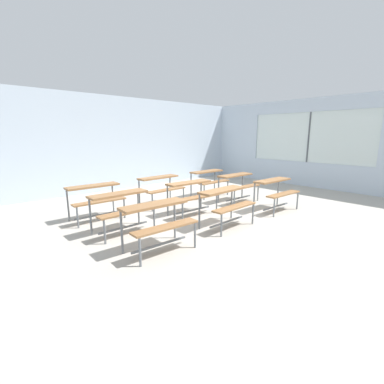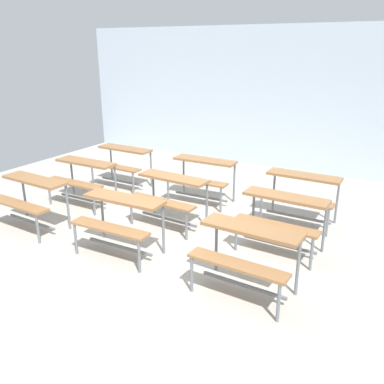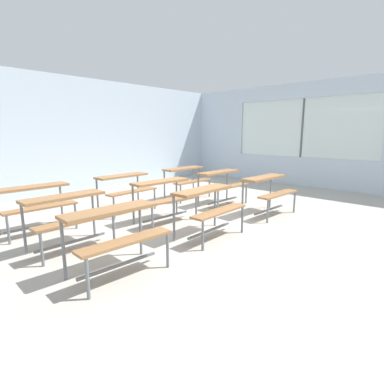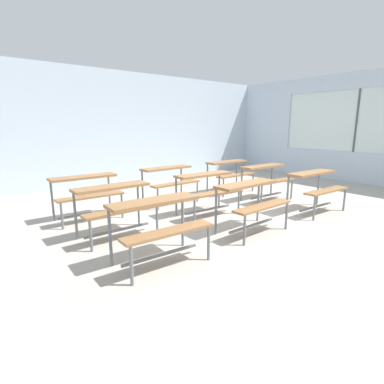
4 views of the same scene
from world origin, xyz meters
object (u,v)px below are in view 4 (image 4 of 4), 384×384
(desk_bench_r0c1, at_px, (252,195))
(desk_bench_r1c0, at_px, (115,199))
(desk_bench_r2c1, at_px, (170,176))
(desk_bench_r2c2, at_px, (230,169))
(desk_bench_r0c2, at_px, (316,182))
(desk_bench_r1c1, at_px, (207,184))
(desk_bench_r0c0, at_px, (159,217))
(desk_bench_r1c2, at_px, (267,174))
(desk_bench_r2c0, at_px, (86,187))

(desk_bench_r0c1, distance_m, desk_bench_r1c0, 2.00)
(desk_bench_r2c1, xyz_separation_m, desk_bench_r2c2, (1.72, -0.04, 0.00))
(desk_bench_r1c0, height_order, desk_bench_r2c1, same)
(desk_bench_r2c1, bearing_deg, desk_bench_r0c2, -53.40)
(desk_bench_r0c2, distance_m, desk_bench_r1c1, 2.04)
(desk_bench_r0c0, height_order, desk_bench_r2c2, same)
(desk_bench_r1c1, distance_m, desk_bench_r2c2, 1.98)
(desk_bench_r0c0, height_order, desk_bench_r0c2, same)
(desk_bench_r1c1, xyz_separation_m, desk_bench_r2c1, (-0.06, 1.11, 0.00))
(desk_bench_r0c0, distance_m, desk_bench_r2c2, 4.02)
(desk_bench_r1c1, xyz_separation_m, desk_bench_r1c2, (1.72, 0.03, 0.00))
(desk_bench_r2c2, bearing_deg, desk_bench_r0c0, -146.83)
(desk_bench_r1c1, height_order, desk_bench_r1c2, same)
(desk_bench_r0c0, relative_size, desk_bench_r0c2, 1.00)
(desk_bench_r0c0, bearing_deg, desk_bench_r0c1, 3.36)
(desk_bench_r0c0, xyz_separation_m, desk_bench_r2c2, (3.38, 2.18, 0.00))
(desk_bench_r1c2, height_order, desk_bench_r2c1, same)
(desk_bench_r0c1, bearing_deg, desk_bench_r0c2, -3.08)
(desk_bench_r2c2, bearing_deg, desk_bench_r2c0, -179.91)
(desk_bench_r0c1, xyz_separation_m, desk_bench_r2c0, (-1.73, 2.16, 0.00))
(desk_bench_r0c2, distance_m, desk_bench_r1c2, 1.15)
(desk_bench_r0c0, distance_m, desk_bench_r0c1, 1.65)
(desk_bench_r0c1, bearing_deg, desk_bench_r1c1, 84.86)
(desk_bench_r0c1, relative_size, desk_bench_r2c2, 1.01)
(desk_bench_r0c2, relative_size, desk_bench_r2c2, 1.02)
(desk_bench_r2c0, bearing_deg, desk_bench_r0c1, -50.36)
(desk_bench_r1c1, xyz_separation_m, desk_bench_r2c2, (1.66, 1.07, 0.00))
(desk_bench_r0c1, height_order, desk_bench_r2c1, same)
(desk_bench_r0c0, distance_m, desk_bench_r2c1, 2.77)
(desk_bench_r0c0, relative_size, desk_bench_r2c2, 1.02)
(desk_bench_r0c1, xyz_separation_m, desk_bench_r1c2, (1.78, 1.11, 0.00))
(desk_bench_r0c0, relative_size, desk_bench_r1c0, 1.01)
(desk_bench_r1c1, height_order, desk_bench_r2c1, same)
(desk_bench_r0c2, bearing_deg, desk_bench_r0c0, -178.04)
(desk_bench_r0c1, distance_m, desk_bench_r2c2, 2.75)
(desk_bench_r0c2, height_order, desk_bench_r2c2, same)
(desk_bench_r1c0, relative_size, desk_bench_r1c2, 0.99)
(desk_bench_r1c2, bearing_deg, desk_bench_r2c2, 94.23)
(desk_bench_r1c2, distance_m, desk_bench_r2c2, 1.04)
(desk_bench_r2c0, bearing_deg, desk_bench_r1c2, -15.70)
(desk_bench_r2c0, relative_size, desk_bench_r2c2, 1.01)
(desk_bench_r0c0, distance_m, desk_bench_r1c0, 1.10)
(desk_bench_r0c0, bearing_deg, desk_bench_r2c2, 35.11)
(desk_bench_r0c0, relative_size, desk_bench_r0c1, 1.00)
(desk_bench_r0c2, xyz_separation_m, desk_bench_r1c0, (-3.45, 1.11, 0.00))
(desk_bench_r2c2, bearing_deg, desk_bench_r0c1, -128.43)
(desk_bench_r0c0, height_order, desk_bench_r2c0, same)
(desk_bench_r0c1, xyz_separation_m, desk_bench_r0c2, (1.76, -0.04, 0.00))
(desk_bench_r1c1, distance_m, desk_bench_r2c1, 1.11)
(desk_bench_r2c1, bearing_deg, desk_bench_r1c2, -33.05)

